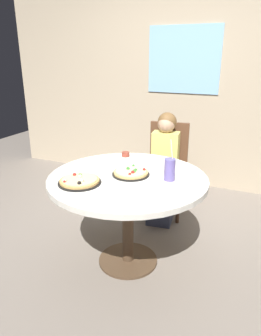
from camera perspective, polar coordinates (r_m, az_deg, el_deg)
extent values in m
plane|color=slate|center=(2.70, -0.45, -16.49)|extent=(8.00, 8.00, 0.00)
cube|color=tan|center=(4.00, 11.52, 17.33)|extent=(5.20, 0.12, 2.90)
cube|color=#8CBFE5|center=(3.96, 9.64, 18.80)|extent=(0.87, 0.02, 0.77)
cylinder|color=silver|center=(2.35, -0.50, -1.99)|extent=(1.19, 1.19, 0.04)
cylinder|color=#4C3826|center=(2.51, -0.48, -9.75)|extent=(0.09, 0.09, 0.69)
cylinder|color=#4C3826|center=(2.70, -0.45, -16.32)|extent=(0.48, 0.48, 0.02)
cube|color=brown|center=(3.26, 6.29, -1.35)|extent=(0.45, 0.45, 0.04)
cube|color=brown|center=(3.34, 7.01, 3.89)|extent=(0.40, 0.10, 0.52)
cylinder|color=brown|center=(3.22, 2.61, -5.84)|extent=(0.04, 0.04, 0.41)
cylinder|color=brown|center=(3.17, 8.62, -6.52)|extent=(0.04, 0.04, 0.41)
cylinder|color=brown|center=(3.53, 3.92, -3.52)|extent=(0.04, 0.04, 0.41)
cylinder|color=brown|center=(3.48, 9.41, -4.10)|extent=(0.04, 0.04, 0.41)
cube|color=#3F4766|center=(3.19, 5.59, -5.78)|extent=(0.28, 0.35, 0.45)
cube|color=#D8CC66|center=(3.16, 6.34, 2.59)|extent=(0.28, 0.19, 0.44)
sphere|color=tan|center=(3.08, 6.55, 7.91)|extent=(0.17, 0.17, 0.17)
sphere|color=brown|center=(3.10, 6.63, 8.35)|extent=(0.18, 0.18, 0.18)
cylinder|color=black|center=(2.24, -9.22, -2.63)|extent=(0.30, 0.30, 0.01)
cylinder|color=tan|center=(2.24, -9.24, -2.30)|extent=(0.28, 0.28, 0.02)
cylinder|color=beige|center=(2.23, -9.25, -2.04)|extent=(0.25, 0.25, 0.01)
sphere|color=#387F33|center=(2.29, -9.12, -1.26)|extent=(0.03, 0.03, 0.03)
sphere|color=beige|center=(2.18, -8.83, -2.30)|extent=(0.03, 0.03, 0.03)
sphere|color=beige|center=(2.20, -11.80, -2.27)|extent=(0.03, 0.03, 0.03)
sphere|color=black|center=(2.14, -9.29, -2.72)|extent=(0.03, 0.03, 0.03)
sphere|color=beige|center=(2.18, -8.86, -2.34)|extent=(0.02, 0.02, 0.02)
sphere|color=#B2231E|center=(2.30, -10.13, -1.18)|extent=(0.03, 0.03, 0.03)
sphere|color=#B2231E|center=(2.19, -11.91, -2.46)|extent=(0.02, 0.02, 0.02)
sphere|color=beige|center=(2.26, -9.14, -1.52)|extent=(0.03, 0.03, 0.03)
cylinder|color=black|center=(2.37, 0.06, -1.12)|extent=(0.28, 0.28, 0.01)
cylinder|color=#D8B266|center=(2.36, 0.06, -0.80)|extent=(0.26, 0.26, 0.02)
cylinder|color=beige|center=(2.36, 0.06, -0.55)|extent=(0.23, 0.23, 0.01)
sphere|color=#387F33|center=(2.33, 0.66, -0.61)|extent=(0.03, 0.03, 0.03)
sphere|color=#B2231E|center=(2.31, 0.43, -0.77)|extent=(0.03, 0.03, 0.03)
sphere|color=beige|center=(2.38, 1.55, -0.10)|extent=(0.03, 0.03, 0.03)
sphere|color=beige|center=(2.33, 0.72, -0.66)|extent=(0.02, 0.02, 0.02)
sphere|color=#B2231E|center=(2.28, -0.14, -1.10)|extent=(0.02, 0.02, 0.02)
sphere|color=#387F33|center=(2.45, 0.53, 0.46)|extent=(0.02, 0.02, 0.02)
sphere|color=#387F33|center=(2.36, 0.97, -0.34)|extent=(0.02, 0.02, 0.02)
sphere|color=#387F33|center=(2.38, -0.45, -0.10)|extent=(0.03, 0.03, 0.03)
sphere|color=#B2231E|center=(2.37, 2.50, -0.27)|extent=(0.02, 0.02, 0.02)
cylinder|color=#6659A5|center=(2.26, 7.13, -0.30)|extent=(0.08, 0.08, 0.16)
cylinder|color=white|center=(2.22, 7.56, 2.52)|extent=(0.02, 0.05, 0.22)
cylinder|color=brown|center=(2.79, -0.90, 2.53)|extent=(0.07, 0.07, 0.04)
cylinder|color=white|center=(2.64, -5.05, 1.03)|extent=(0.18, 0.18, 0.01)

